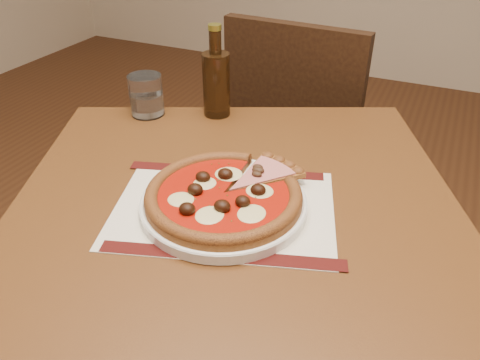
{
  "coord_description": "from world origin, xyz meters",
  "views": [
    {
      "loc": [
        0.51,
        -0.39,
        1.24
      ],
      "look_at": [
        0.22,
        0.26,
        0.78
      ],
      "focal_mm": 35.0,
      "sensor_mm": 36.0,
      "label": 1
    }
  ],
  "objects_px": {
    "table": "(236,242)",
    "chair_far": "(300,134)",
    "bottle": "(216,81)",
    "pizza": "(223,195)",
    "plate": "(224,204)",
    "water_glass": "(146,95)"
  },
  "relations": [
    {
      "from": "table",
      "to": "bottle",
      "type": "distance_m",
      "value": 0.41
    },
    {
      "from": "bottle",
      "to": "plate",
      "type": "bearing_deg",
      "value": -61.35
    },
    {
      "from": "water_glass",
      "to": "table",
      "type": "bearing_deg",
      "value": -34.41
    },
    {
      "from": "water_glass",
      "to": "bottle",
      "type": "distance_m",
      "value": 0.17
    },
    {
      "from": "table",
      "to": "bottle",
      "type": "bearing_deg",
      "value": 122.11
    },
    {
      "from": "table",
      "to": "chair_far",
      "type": "relative_size",
      "value": 1.17
    },
    {
      "from": "plate",
      "to": "water_glass",
      "type": "relative_size",
      "value": 2.96
    },
    {
      "from": "table",
      "to": "plate",
      "type": "relative_size",
      "value": 3.66
    },
    {
      "from": "plate",
      "to": "pizza",
      "type": "bearing_deg",
      "value": -110.06
    },
    {
      "from": "chair_far",
      "to": "water_glass",
      "type": "distance_m",
      "value": 0.61
    },
    {
      "from": "chair_far",
      "to": "bottle",
      "type": "height_order",
      "value": "bottle"
    },
    {
      "from": "plate",
      "to": "water_glass",
      "type": "distance_m",
      "value": 0.44
    },
    {
      "from": "table",
      "to": "pizza",
      "type": "bearing_deg",
      "value": -100.45
    },
    {
      "from": "chair_far",
      "to": "bottle",
      "type": "xyz_separation_m",
      "value": [
        -0.09,
        -0.42,
        0.32
      ]
    },
    {
      "from": "plate",
      "to": "pizza",
      "type": "xyz_separation_m",
      "value": [
        -0.0,
        -0.0,
        0.02
      ]
    },
    {
      "from": "pizza",
      "to": "bottle",
      "type": "bearing_deg",
      "value": 118.6
    },
    {
      "from": "table",
      "to": "chair_far",
      "type": "xyz_separation_m",
      "value": [
        -0.1,
        0.72,
        -0.13
      ]
    },
    {
      "from": "bottle",
      "to": "chair_far",
      "type": "bearing_deg",
      "value": 77.39
    },
    {
      "from": "table",
      "to": "water_glass",
      "type": "relative_size",
      "value": 10.81
    },
    {
      "from": "water_glass",
      "to": "bottle",
      "type": "relative_size",
      "value": 0.45
    },
    {
      "from": "bottle",
      "to": "pizza",
      "type": "bearing_deg",
      "value": -61.4
    },
    {
      "from": "bottle",
      "to": "table",
      "type": "bearing_deg",
      "value": -57.89
    }
  ]
}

